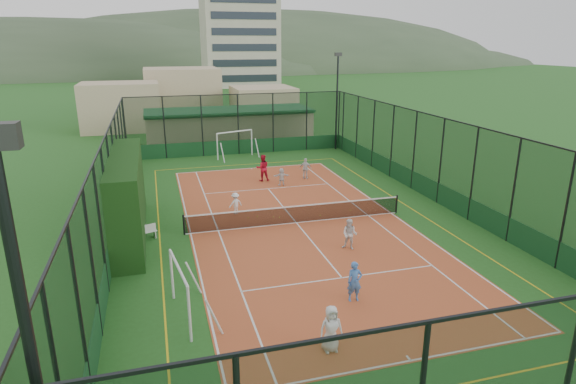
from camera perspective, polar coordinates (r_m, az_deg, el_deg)
name	(u,v)px	position (r m, az deg, el deg)	size (l,w,h in m)	color
ground	(296,223)	(25.33, 1.01, -3.70)	(300.00, 300.00, 0.00)	#25571E
court_slab	(296,223)	(25.33, 1.01, -3.69)	(11.17, 23.97, 0.01)	#BE4D2A
tennis_net	(297,214)	(25.14, 1.01, -2.57)	(11.67, 0.12, 1.06)	black
perimeter_fence	(297,177)	(24.54, 1.04, 1.75)	(18.12, 34.12, 5.00)	black
floodlight_ne	(337,102)	(42.44, 5.81, 10.55)	(0.60, 0.26, 8.25)	black
clubhouse	(229,126)	(45.77, -6.99, 7.78)	(15.20, 7.20, 3.15)	tan
apartment_tower	(239,12)	(106.47, -5.89, 20.47)	(15.00, 12.00, 30.00)	beige
distant_hills	(170,70)	(173.00, -13.85, 13.89)	(200.00, 60.00, 24.00)	#384C33
hedge_left	(128,196)	(24.42, -18.46, -0.51)	(1.36, 9.07, 3.97)	black
white_bench	(141,232)	(24.10, -16.98, -4.59)	(1.44, 0.40, 0.81)	white
futsal_goal_near	(180,293)	(17.04, -12.69, -11.59)	(0.88, 3.03, 1.95)	white
futsal_goal_far	(235,145)	(39.72, -6.31, 5.60)	(3.32, 0.96, 2.14)	white
child_near_left	(331,329)	(15.27, 5.13, -15.83)	(0.74, 0.48, 1.51)	silver
child_near_mid	(355,282)	(17.96, 7.90, -10.47)	(0.56, 0.36, 1.52)	#4476C1
child_near_right	(350,234)	(22.15, 7.33, -4.99)	(0.70, 0.55, 1.45)	white
child_far_left	(235,203)	(26.61, -6.25, -1.34)	(0.78, 0.45, 1.21)	white
child_far_right	(306,169)	(33.25, 2.10, 2.79)	(0.86, 0.36, 1.46)	silver
child_far_back	(282,177)	(31.74, -0.77, 1.82)	(1.09, 0.35, 1.17)	white
coach	(263,168)	(32.76, -3.02, 2.88)	(0.88, 0.69, 1.82)	red
tennis_balls	(289,216)	(26.27, 0.07, -2.81)	(5.86, 0.86, 0.07)	#CCE033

